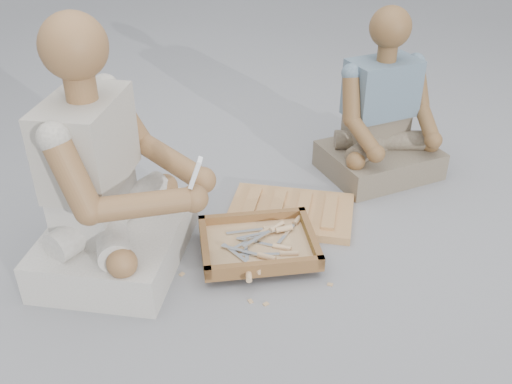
% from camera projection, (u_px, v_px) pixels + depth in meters
% --- Properties ---
extents(ground, '(60.00, 60.00, 0.00)m').
position_uv_depth(ground, '(263.00, 292.00, 2.05)').
color(ground, gray).
rests_on(ground, ground).
extents(carved_panel, '(0.53, 0.35, 0.03)m').
position_uv_depth(carved_panel, '(291.00, 212.00, 2.45)').
color(carved_panel, '#AE7743').
rests_on(carved_panel, ground).
extents(tool_tray, '(0.53, 0.47, 0.06)m').
position_uv_depth(tool_tray, '(258.00, 244.00, 2.20)').
color(tool_tray, brown).
rests_on(tool_tray, carved_panel).
extents(chisel_0, '(0.20, 0.13, 0.02)m').
position_uv_depth(chisel_0, '(279.00, 230.00, 2.25)').
color(chisel_0, silver).
rests_on(chisel_0, tool_tray).
extents(chisel_1, '(0.18, 0.15, 0.02)m').
position_uv_depth(chisel_1, '(250.00, 265.00, 2.08)').
color(chisel_1, silver).
rests_on(chisel_1, tool_tray).
extents(chisel_2, '(0.22, 0.06, 0.02)m').
position_uv_depth(chisel_2, '(261.00, 256.00, 2.12)').
color(chisel_2, silver).
rests_on(chisel_2, tool_tray).
extents(chisel_3, '(0.14, 0.19, 0.02)m').
position_uv_depth(chisel_3, '(273.00, 229.00, 2.25)').
color(chisel_3, silver).
rests_on(chisel_3, tool_tray).
extents(chisel_4, '(0.22, 0.07, 0.02)m').
position_uv_depth(chisel_4, '(283.00, 254.00, 2.14)').
color(chisel_4, silver).
rests_on(chisel_4, tool_tray).
extents(chisel_5, '(0.21, 0.10, 0.02)m').
position_uv_depth(chisel_5, '(267.00, 229.00, 2.28)').
color(chisel_5, silver).
rests_on(chisel_5, tool_tray).
extents(chisel_6, '(0.15, 0.19, 0.02)m').
position_uv_depth(chisel_6, '(263.00, 233.00, 2.25)').
color(chisel_6, silver).
rests_on(chisel_6, tool_tray).
extents(chisel_7, '(0.22, 0.05, 0.02)m').
position_uv_depth(chisel_7, '(276.00, 246.00, 2.18)').
color(chisel_7, silver).
rests_on(chisel_7, tool_tray).
extents(chisel_8, '(0.07, 0.22, 0.02)m').
position_uv_depth(chisel_8, '(248.00, 270.00, 2.06)').
color(chisel_8, silver).
rests_on(chisel_8, tool_tray).
extents(chisel_9, '(0.08, 0.22, 0.02)m').
position_uv_depth(chisel_9, '(296.00, 222.00, 2.31)').
color(chisel_9, silver).
rests_on(chisel_9, tool_tray).
extents(wood_chip_0, '(0.02, 0.02, 0.00)m').
position_uv_depth(wood_chip_0, '(341.00, 211.00, 2.49)').
color(wood_chip_0, tan).
rests_on(wood_chip_0, ground).
extents(wood_chip_1, '(0.02, 0.02, 0.00)m').
position_uv_depth(wood_chip_1, '(330.00, 284.00, 2.08)').
color(wood_chip_1, tan).
rests_on(wood_chip_1, ground).
extents(wood_chip_2, '(0.02, 0.02, 0.00)m').
position_uv_depth(wood_chip_2, '(255.00, 216.00, 2.46)').
color(wood_chip_2, tan).
rests_on(wood_chip_2, ground).
extents(wood_chip_3, '(0.02, 0.02, 0.00)m').
position_uv_depth(wood_chip_3, '(266.00, 304.00, 1.99)').
color(wood_chip_3, tan).
rests_on(wood_chip_3, ground).
extents(wood_chip_4, '(0.02, 0.02, 0.00)m').
position_uv_depth(wood_chip_4, '(307.00, 212.00, 2.49)').
color(wood_chip_4, tan).
rests_on(wood_chip_4, ground).
extents(wood_chip_5, '(0.02, 0.02, 0.00)m').
position_uv_depth(wood_chip_5, '(310.00, 231.00, 2.36)').
color(wood_chip_5, tan).
rests_on(wood_chip_5, ground).
extents(wood_chip_6, '(0.02, 0.02, 0.00)m').
position_uv_depth(wood_chip_6, '(237.00, 207.00, 2.52)').
color(wood_chip_6, tan).
rests_on(wood_chip_6, ground).
extents(wood_chip_7, '(0.02, 0.02, 0.00)m').
position_uv_depth(wood_chip_7, '(182.00, 274.00, 2.13)').
color(wood_chip_7, tan).
rests_on(wood_chip_7, ground).
extents(wood_chip_8, '(0.02, 0.02, 0.00)m').
position_uv_depth(wood_chip_8, '(280.00, 221.00, 2.43)').
color(wood_chip_8, tan).
rests_on(wood_chip_8, ground).
extents(wood_chip_9, '(0.02, 0.02, 0.00)m').
position_uv_depth(wood_chip_9, '(255.00, 244.00, 2.29)').
color(wood_chip_9, tan).
rests_on(wood_chip_9, ground).
extents(wood_chip_10, '(0.02, 0.02, 0.00)m').
position_uv_depth(wood_chip_10, '(250.00, 301.00, 2.00)').
color(wood_chip_10, tan).
rests_on(wood_chip_10, ground).
extents(wood_chip_11, '(0.02, 0.02, 0.00)m').
position_uv_depth(wood_chip_11, '(287.00, 211.00, 2.49)').
color(wood_chip_11, tan).
rests_on(wood_chip_11, ground).
extents(craftsman, '(0.63, 0.62, 0.94)m').
position_uv_depth(craftsman, '(107.00, 187.00, 2.04)').
color(craftsman, beige).
rests_on(craftsman, ground).
extents(companion, '(0.64, 0.62, 0.79)m').
position_uv_depth(companion, '(382.00, 122.00, 2.66)').
color(companion, '#746C53').
rests_on(companion, ground).
extents(mobile_phone, '(0.06, 0.05, 0.10)m').
position_uv_depth(mobile_phone, '(195.00, 173.00, 1.88)').
color(mobile_phone, white).
rests_on(mobile_phone, craftsman).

